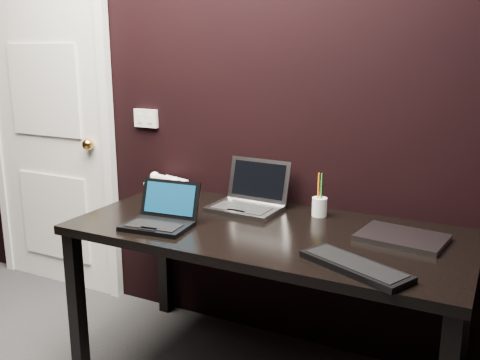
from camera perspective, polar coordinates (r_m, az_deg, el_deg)
The scene contains 11 objects.
wall_back at distance 2.70m, azimuth 0.74°, elevation 9.67°, with size 4.00×4.00×0.00m, color black.
door at distance 3.52m, azimuth -19.66°, elevation 5.66°, with size 0.99×0.10×2.14m.
wall_switch at distance 3.03m, azimuth -10.00°, elevation 6.50°, with size 0.15×0.02×0.10m.
desk at distance 2.35m, azimuth 2.92°, elevation -6.93°, with size 1.70×0.80×0.74m.
netbook at distance 2.37m, azimuth -8.46°, elevation -4.01°, with size 0.31×0.28×0.18m.
silver_laptop at distance 2.58m, azimuth 0.91°, elevation -2.20°, with size 0.34×0.31×0.23m.
ext_keyboard at distance 1.94m, azimuth 12.17°, elevation -8.96°, with size 0.43×0.30×0.03m.
closed_laptop at distance 2.27m, azimuth 16.90°, elevation -5.91°, with size 0.36×0.28×0.02m.
desk_phone at distance 2.91m, azimuth -7.89°, elevation -0.54°, with size 0.23×0.21×0.11m.
mobile_phone at distance 2.71m, azimuth -9.34°, elevation -1.84°, with size 0.06×0.05×0.08m.
pen_cup at distance 2.50m, azimuth 8.48°, elevation -2.76°, with size 0.08×0.08×0.20m.
Camera 1 is at (1.20, -0.61, 1.49)m, focal length 40.00 mm.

